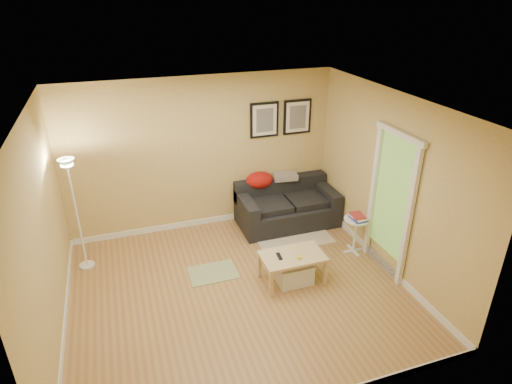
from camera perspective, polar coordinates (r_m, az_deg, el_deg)
floor at (r=6.18m, az=-2.35°, el=-12.81°), size 4.50×4.50×0.00m
ceiling at (r=5.00m, az=-2.89°, el=11.24°), size 4.50×4.50×0.00m
wall_back at (r=7.25m, az=-7.08°, el=4.90°), size 4.50×0.00×4.50m
wall_front at (r=3.91m, az=6.02°, el=-15.05°), size 4.50×0.00×4.50m
wall_left at (r=5.39m, az=-26.31°, el=-5.43°), size 0.00×4.00×4.00m
wall_right at (r=6.40m, az=17.12°, el=1.02°), size 0.00×4.00×4.00m
baseboard_back at (r=7.77m, az=-6.57°, el=-3.79°), size 4.50×0.02×0.10m
baseboard_left at (r=6.08m, az=-23.87°, el=-15.62°), size 0.02×4.00×0.10m
baseboard_right at (r=6.98m, az=15.73°, el=-8.36°), size 0.02×4.00×0.10m
sofa at (r=7.59m, az=4.15°, el=-1.65°), size 1.70×0.90×0.75m
red_throw at (r=7.54m, az=0.46°, el=1.58°), size 0.48×0.36×0.28m
plaid_throw at (r=7.68m, az=3.84°, el=2.07°), size 0.45×0.32×0.10m
framed_print_left at (r=7.35m, az=1.11°, el=9.47°), size 0.50×0.04×0.60m
framed_print_right at (r=7.57m, az=5.45°, el=9.84°), size 0.50×0.04×0.60m
area_rug at (r=7.39m, az=4.75°, el=-5.76°), size 1.25×0.85×0.01m
green_runner at (r=6.52m, az=-5.70°, el=-10.52°), size 0.70×0.50×0.01m
coffee_table at (r=6.24m, az=4.77°, el=-9.96°), size 0.99×0.74×0.44m
remote_control at (r=6.06m, az=3.09°, el=-8.44°), size 0.06×0.16×0.02m
tape_roll at (r=6.05m, az=5.75°, el=-8.56°), size 0.07×0.07×0.03m
storage_bin at (r=6.26m, az=5.03°, el=-10.55°), size 0.51×0.37×0.31m
side_table at (r=6.99m, az=12.90°, el=-5.59°), size 0.39×0.39×0.59m
book_stack at (r=6.82m, az=13.31°, el=-3.21°), size 0.25×0.30×0.08m
floor_lamp at (r=6.71m, az=-22.44°, el=-3.22°), size 0.23×0.23×1.74m
doorway at (r=6.38m, az=17.19°, el=-1.82°), size 0.12×1.01×2.13m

